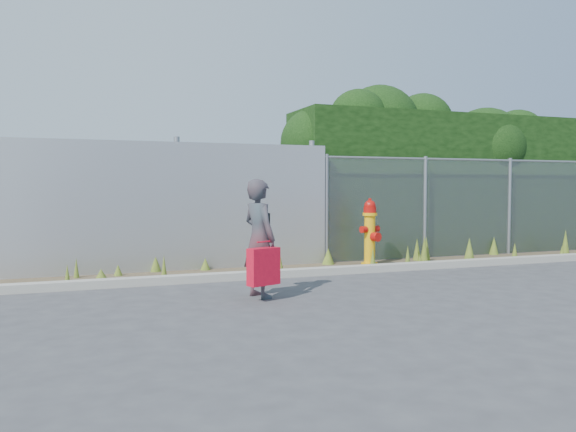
# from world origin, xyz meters

# --- Properties ---
(ground) EXTENTS (80.00, 80.00, 0.00)m
(ground) POSITION_xyz_m (0.00, 0.00, 0.00)
(ground) COLOR #3D3C3F
(ground) RESTS_ON ground
(curb) EXTENTS (16.00, 0.22, 0.12)m
(curb) POSITION_xyz_m (0.00, 1.80, 0.06)
(curb) COLOR gray
(curb) RESTS_ON ground
(weed_strip) EXTENTS (16.00, 1.26, 0.52)m
(weed_strip) POSITION_xyz_m (0.60, 2.47, 0.10)
(weed_strip) COLOR #493B2A
(weed_strip) RESTS_ON ground
(corrugated_fence) EXTENTS (8.50, 0.21, 2.30)m
(corrugated_fence) POSITION_xyz_m (-3.25, 3.01, 1.10)
(corrugated_fence) COLOR #A2A4A9
(corrugated_fence) RESTS_ON ground
(chainlink_fence) EXTENTS (6.50, 0.07, 2.05)m
(chainlink_fence) POSITION_xyz_m (4.25, 3.00, 1.03)
(chainlink_fence) COLOR gray
(chainlink_fence) RESTS_ON ground
(hedge) EXTENTS (7.69, 1.97, 3.62)m
(hedge) POSITION_xyz_m (4.36, 4.02, 1.93)
(hedge) COLOR black
(hedge) RESTS_ON ground
(fire_hydrant) EXTENTS (0.41, 0.37, 1.24)m
(fire_hydrant) POSITION_xyz_m (1.66, 2.43, 0.60)
(fire_hydrant) COLOR #F4B20C
(fire_hydrant) RESTS_ON ground
(woman) EXTENTS (0.52, 0.65, 1.54)m
(woman) POSITION_xyz_m (-1.07, 0.38, 0.77)
(woman) COLOR #0E525B
(woman) RESTS_ON ground
(red_tote_bag) EXTENTS (0.42, 0.16, 0.55)m
(red_tote_bag) POSITION_xyz_m (-1.10, 0.09, 0.45)
(red_tote_bag) COLOR red
(black_shoulder_bag) EXTENTS (0.23, 0.10, 0.17)m
(black_shoulder_bag) POSITION_xyz_m (-0.98, 0.58, 1.00)
(black_shoulder_bag) COLOR black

